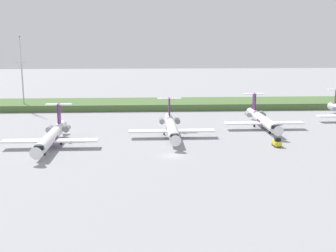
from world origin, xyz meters
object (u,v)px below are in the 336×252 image
antenna_mast (22,80)px  regional_jet_third (171,127)px  regional_jet_second (52,136)px  baggage_tug (277,142)px  regional_jet_fourth (262,120)px

antenna_mast → regional_jet_third: bearing=-41.6°
regional_jet_second → regional_jet_third: 31.36m
baggage_tug → antenna_mast: bearing=142.8°
regional_jet_fourth → antenna_mast: 86.90m
regional_jet_second → regional_jet_fourth: bearing=18.4°
regional_jet_third → regional_jet_fourth: size_ratio=1.00×
regional_jet_fourth → antenna_mast: (-78.55, 36.17, 8.50)m
regional_jet_third → antenna_mast: (-51.23, 45.53, 8.50)m
regional_jet_third → regional_jet_second: bearing=-162.0°
regional_jet_third → antenna_mast: 69.06m
regional_jet_second → baggage_tug: (54.92, -2.66, -1.53)m
regional_jet_second → baggage_tug: size_ratio=9.69×
regional_jet_second → baggage_tug: 55.01m
regional_jet_second → regional_jet_fourth: same height
antenna_mast → baggage_tug: size_ratio=8.35×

